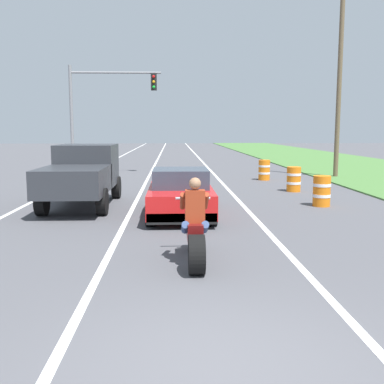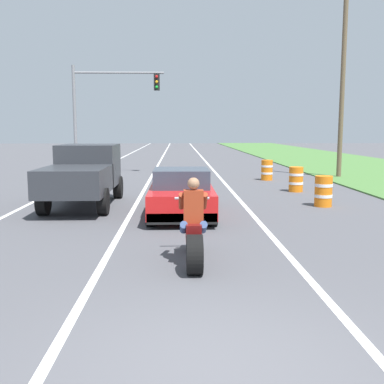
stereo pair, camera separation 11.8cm
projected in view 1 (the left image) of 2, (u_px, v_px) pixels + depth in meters
ground_plane at (223, 369)px, 4.76m from camera, size 160.00×160.00×0.00m
lane_stripe_left_solid at (82, 176)px, 24.33m from camera, size 0.14×120.00×0.01m
lane_stripe_right_solid at (216, 176)px, 24.63m from camera, size 0.14×120.00×0.01m
lane_stripe_centre_dashed at (149, 176)px, 24.48m from camera, size 0.14×120.00×0.01m
motorcycle_with_rider at (195, 233)px, 8.39m from camera, size 0.70×2.21×1.62m
sports_car_red at (180, 194)px, 13.26m from camera, size 1.84×4.30×1.37m
pickup_truck_left_lane_dark_grey at (82, 172)px, 14.75m from camera, size 2.02×4.80×1.98m
traffic_light_mast_near at (100, 102)px, 25.20m from camera, size 5.07×0.34×6.00m
utility_pole_roadside at (339, 90)px, 23.30m from camera, size 0.24×0.24×8.98m
construction_barrel_nearest at (322, 191)px, 14.83m from camera, size 0.58×0.58×1.00m
construction_barrel_mid at (294, 179)px, 18.37m from camera, size 0.58×0.58×1.00m
construction_barrel_far at (264, 170)px, 22.56m from camera, size 0.58×0.58×1.00m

